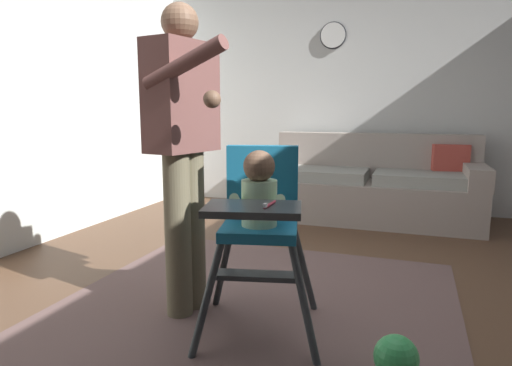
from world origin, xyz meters
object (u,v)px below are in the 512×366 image
(couch, at_px, (372,187))
(toy_ball, at_px, (396,357))
(adult_standing, at_px, (184,144))
(high_chair, at_px, (260,208))
(wall_clock, at_px, (333,35))

(couch, height_order, toy_ball, couch)
(couch, distance_m, adult_standing, 2.71)
(adult_standing, bearing_deg, toy_ball, -2.97)
(adult_standing, xyz_separation_m, toy_ball, (1.11, -0.29, -0.83))
(high_chair, xyz_separation_m, adult_standing, (-0.45, 0.09, 0.29))
(couch, relative_size, adult_standing, 1.28)
(toy_ball, bearing_deg, high_chair, 163.43)
(high_chair, bearing_deg, toy_ball, 59.95)
(high_chair, relative_size, toy_ball, 5.02)
(toy_ball, bearing_deg, couch, 97.20)
(toy_ball, height_order, wall_clock, wall_clock)
(toy_ball, bearing_deg, wall_clock, 104.95)
(couch, relative_size, toy_ball, 11.30)
(adult_standing, distance_m, toy_ball, 1.42)
(wall_clock, bearing_deg, couch, -42.34)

